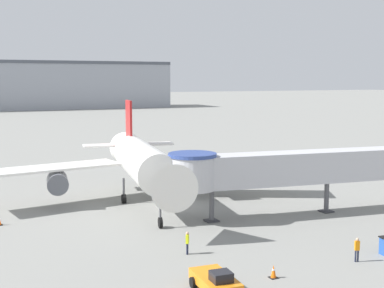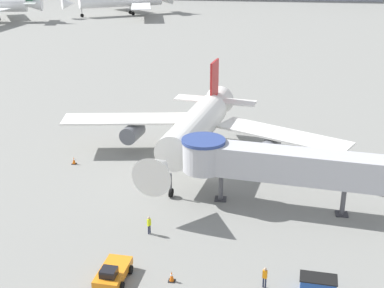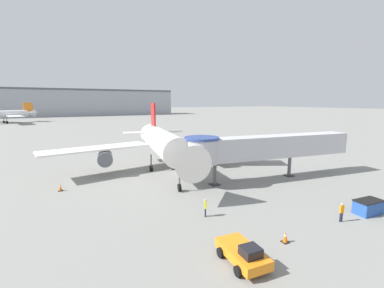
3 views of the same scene
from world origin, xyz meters
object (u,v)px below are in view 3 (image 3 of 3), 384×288
Objects in this scene: traffic_cone_apron_front at (285,237)px; ground_crew_wing_walker at (205,207)px; main_airplane at (163,144)px; jet_bridge at (261,147)px; pushback_tug_orange at (243,253)px; service_container_blue at (368,207)px; ground_crew_marshaller at (342,211)px; traffic_cone_port_wing at (60,187)px.

traffic_cone_apron_front is 0.51× the size of ground_crew_wing_walker.
main_airplane is 20.26× the size of ground_crew_wing_walker.
ground_crew_wing_walker is at bearing -88.39° from main_airplane.
pushback_tug_orange is at bearing -127.85° from jet_bridge.
traffic_cone_apron_front is (4.27, 0.53, -0.27)m from pushback_tug_orange.
pushback_tug_orange is 14.70m from service_container_blue.
main_airplane is 22.50m from pushback_tug_orange.
ground_crew_marshaller is at bearing 7.37° from pushback_tug_orange.
main_airplane reaches higher than traffic_cone_port_wing.
jet_bridge reaches higher than traffic_cone_port_wing.
ground_crew_marshaller is 11.50m from ground_crew_wing_walker.
ground_crew_wing_walker reaches higher than service_container_blue.
main_airplane reaches higher than traffic_cone_apron_front.
pushback_tug_orange is at bearing 28.04° from ground_crew_wing_walker.
service_container_blue is (11.44, -21.44, -3.52)m from main_airplane.
jet_bridge is at bearing 54.52° from traffic_cone_apron_front.
jet_bridge is at bearing 48.52° from pushback_tug_orange.
main_airplane is 8.51× the size of pushback_tug_orange.
traffic_cone_port_wing is (-13.31, -1.78, -3.76)m from main_airplane.
ground_crew_wing_walker is at bearing 83.39° from pushback_tug_orange.
service_container_blue is at bearing 0.14° from traffic_cone_apron_front.
ground_crew_wing_walker is (-13.43, 6.28, 0.29)m from service_container_blue.
pushback_tug_orange is (-13.18, -13.03, -3.65)m from jet_bridge.
service_container_blue is (14.69, 0.55, -0.03)m from pushback_tug_orange.
ground_crew_wing_walker is at bearing -145.04° from jet_bridge.
jet_bridge is (9.93, -8.96, 0.16)m from main_airplane.
ground_crew_marshaller is (-3.72, 0.12, 0.31)m from service_container_blue.
service_container_blue is at bearing -75.64° from jet_bridge.
service_container_blue is 1.63× the size of ground_crew_marshaller.
main_airplane is 39.34× the size of traffic_cone_apron_front.
ground_crew_wing_walker is (-9.71, 6.15, -0.02)m from ground_crew_marshaller.
ground_crew_marshaller is at bearing -61.01° from main_airplane.
service_container_blue is 1.67× the size of ground_crew_wing_walker.
main_airplane is 12.12× the size of service_container_blue.
service_container_blue reaches higher than traffic_cone_apron_front.
main_airplane is 19.77× the size of ground_crew_marshaller.
ground_crew_marshaller reaches higher than service_container_blue.
traffic_cone_port_wing is (-10.06, 20.21, -0.27)m from pushback_tug_orange.
jet_bridge is 15.85m from traffic_cone_apron_front.
ground_crew_wing_walker is (1.26, 6.83, 0.26)m from pushback_tug_orange.
pushback_tug_orange is 2.32× the size of ground_crew_marshaller.
ground_crew_marshaller is at bearing -92.67° from jet_bridge.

